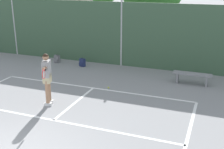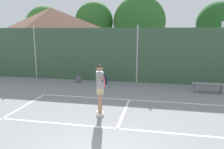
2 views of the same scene
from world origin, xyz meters
name	(u,v)px [view 2 (image 2 of 2)]	position (x,y,z in m)	size (l,w,h in m)	color
chainlink_fence	(137,56)	(0.00, 9.00, 1.60)	(26.09, 0.09, 3.34)	#38563D
clubhouse_building	(52,37)	(-7.35, 13.15, 2.50)	(6.08, 5.28, 4.84)	silver
treeline_backdrop	(139,23)	(-0.70, 18.11, 3.72)	(25.76, 4.51, 6.32)	brown
tennis_player	(100,85)	(-0.81, 3.49, 1.11)	(0.61, 1.34, 1.85)	silver
tennis_ball	(143,99)	(0.60, 5.69, 0.03)	(0.07, 0.07, 0.07)	#CCE033
backpack_grey	(79,79)	(-3.35, 8.24, 0.19)	(0.31, 0.28, 0.46)	slate
backpack_navy	(104,81)	(-1.78, 8.11, 0.19)	(0.33, 0.31, 0.46)	navy
courtside_bench	(209,86)	(3.71, 7.43, 0.36)	(1.60, 0.36, 0.48)	gray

